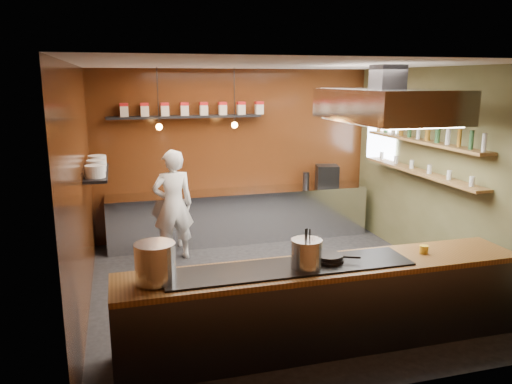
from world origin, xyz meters
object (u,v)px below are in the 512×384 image
object	(u,v)px
stockpot_large	(155,262)
espresso_machine	(327,176)
stockpot_small	(306,254)
extractor_hood	(386,105)
chef	(173,205)

from	to	relation	value
stockpot_large	espresso_machine	size ratio (longest dim) A/B	1.00
stockpot_small	extractor_hood	bearing A→B (deg)	39.37
stockpot_large	espresso_machine	bearing A→B (deg)	47.84
espresso_machine	chef	xyz separation A→B (m)	(-2.88, -0.62, -0.21)
stockpot_large	espresso_machine	xyz separation A→B (m)	(3.39, 3.74, -0.04)
espresso_machine	chef	distance (m)	2.95
extractor_hood	stockpot_small	distance (m)	2.45
extractor_hood	stockpot_small	xyz separation A→B (m)	(-1.55, -1.27, -1.42)
stockpot_small	stockpot_large	bearing A→B (deg)	177.85
espresso_machine	extractor_hood	bearing A→B (deg)	-83.38
espresso_machine	chef	world-z (taller)	chef
extractor_hood	stockpot_large	world-z (taller)	extractor_hood
chef	stockpot_small	bearing A→B (deg)	100.36
stockpot_large	espresso_machine	world-z (taller)	stockpot_large
stockpot_large	espresso_machine	distance (m)	5.05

